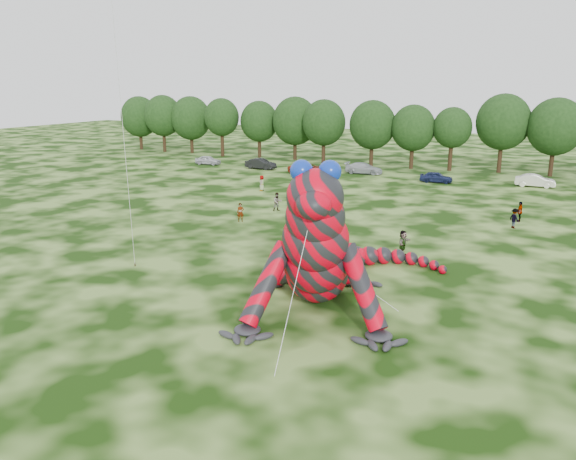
# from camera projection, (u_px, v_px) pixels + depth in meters

# --- Properties ---
(ground) EXTENTS (240.00, 240.00, 0.00)m
(ground) POSITION_uv_depth(u_px,v_px,m) (221.00, 325.00, 28.35)
(ground) COLOR #16330A
(ground) RESTS_ON ground
(inflatable_gecko) EXTENTS (18.99, 20.59, 8.40)m
(inflatable_gecko) POSITION_uv_depth(u_px,v_px,m) (319.00, 225.00, 31.10)
(inflatable_gecko) COLOR red
(inflatable_gecko) RESTS_ON ground
(flying_kite) EXTENTS (2.84, 3.01, 17.57)m
(flying_kite) POSITION_uv_depth(u_px,v_px,m) (113.00, 12.00, 30.61)
(flying_kite) COLOR #D6471A
(flying_kite) RESTS_ON ground
(tree_0) EXTENTS (6.91, 6.22, 9.51)m
(tree_0) POSITION_uv_depth(u_px,v_px,m) (140.00, 123.00, 101.63)
(tree_0) COLOR black
(tree_0) RESTS_ON ground
(tree_1) EXTENTS (6.74, 6.07, 9.81)m
(tree_1) POSITION_uv_depth(u_px,v_px,m) (163.00, 124.00, 97.96)
(tree_1) COLOR black
(tree_1) RESTS_ON ground
(tree_2) EXTENTS (7.04, 6.34, 9.64)m
(tree_2) POSITION_uv_depth(u_px,v_px,m) (191.00, 125.00, 96.37)
(tree_2) COLOR black
(tree_2) RESTS_ON ground
(tree_3) EXTENTS (5.81, 5.23, 9.44)m
(tree_3) POSITION_uv_depth(u_px,v_px,m) (222.00, 127.00, 91.85)
(tree_3) COLOR black
(tree_3) RESTS_ON ground
(tree_4) EXTENTS (6.22, 5.60, 9.06)m
(tree_4) POSITION_uv_depth(u_px,v_px,m) (259.00, 129.00, 90.79)
(tree_4) COLOR black
(tree_4) RESTS_ON ground
(tree_5) EXTENTS (7.16, 6.44, 9.80)m
(tree_5) POSITION_uv_depth(u_px,v_px,m) (295.00, 128.00, 87.72)
(tree_5) COLOR black
(tree_5) RESTS_ON ground
(tree_6) EXTENTS (6.52, 5.86, 9.49)m
(tree_6) POSITION_uv_depth(u_px,v_px,m) (324.00, 132.00, 83.90)
(tree_6) COLOR black
(tree_6) RESTS_ON ground
(tree_7) EXTENTS (6.68, 6.01, 9.48)m
(tree_7) POSITION_uv_depth(u_px,v_px,m) (372.00, 133.00, 80.87)
(tree_7) COLOR black
(tree_7) RESTS_ON ground
(tree_8) EXTENTS (6.14, 5.53, 8.94)m
(tree_8) POSITION_uv_depth(u_px,v_px,m) (413.00, 137.00, 78.64)
(tree_8) COLOR black
(tree_8) RESTS_ON ground
(tree_9) EXTENTS (5.27, 4.74, 8.68)m
(tree_9) POSITION_uv_depth(u_px,v_px,m) (452.00, 139.00, 76.77)
(tree_9) COLOR black
(tree_9) RESTS_ON ground
(tree_10) EXTENTS (7.09, 6.38, 10.50)m
(tree_10) POSITION_uv_depth(u_px,v_px,m) (502.00, 134.00, 74.95)
(tree_10) COLOR black
(tree_10) RESTS_ON ground
(tree_11) EXTENTS (7.01, 6.31, 10.07)m
(tree_11) POSITION_uv_depth(u_px,v_px,m) (554.00, 137.00, 72.00)
(tree_11) COLOR black
(tree_11) RESTS_ON ground
(car_0) EXTENTS (4.00, 1.92, 1.32)m
(car_0) POSITION_uv_depth(u_px,v_px,m) (208.00, 160.00, 83.56)
(car_0) COLOR silver
(car_0) RESTS_ON ground
(car_1) EXTENTS (4.60, 1.89, 1.48)m
(car_1) POSITION_uv_depth(u_px,v_px,m) (261.00, 164.00, 79.20)
(car_1) COLOR black
(car_1) RESTS_ON ground
(car_2) EXTENTS (5.24, 2.49, 1.44)m
(car_2) POSITION_uv_depth(u_px,v_px,m) (308.00, 169.00, 74.97)
(car_2) COLOR maroon
(car_2) RESTS_ON ground
(car_3) EXTENTS (5.12, 2.26, 1.46)m
(car_3) POSITION_uv_depth(u_px,v_px,m) (364.00, 168.00, 75.10)
(car_3) COLOR #A8AEB2
(car_3) RESTS_ON ground
(car_4) EXTENTS (4.04, 1.90, 1.34)m
(car_4) POSITION_uv_depth(u_px,v_px,m) (436.00, 177.00, 68.52)
(car_4) COLOR #19224C
(car_4) RESTS_ON ground
(car_5) EXTENTS (4.49, 1.70, 1.46)m
(car_5) POSITION_uv_depth(u_px,v_px,m) (535.00, 181.00, 65.65)
(car_5) COLOR silver
(car_5) RESTS_ON ground
(spectator_4) EXTENTS (0.75, 0.96, 1.74)m
(spectator_4) POSITION_uv_depth(u_px,v_px,m) (262.00, 183.00, 63.28)
(spectator_4) COLOR gray
(spectator_4) RESTS_ON ground
(spectator_2) EXTENTS (1.21, 1.22, 1.69)m
(spectator_2) POSITION_uv_depth(u_px,v_px,m) (515.00, 218.00, 46.98)
(spectator_2) COLOR gray
(spectator_2) RESTS_ON ground
(spectator_1) EXTENTS (1.09, 1.09, 1.78)m
(spectator_1) POSITION_uv_depth(u_px,v_px,m) (277.00, 202.00, 53.28)
(spectator_1) COLOR gray
(spectator_1) RESTS_ON ground
(spectator_0) EXTENTS (0.72, 0.65, 1.66)m
(spectator_0) POSITION_uv_depth(u_px,v_px,m) (240.00, 212.00, 49.19)
(spectator_0) COLOR gray
(spectator_0) RESTS_ON ground
(spectator_3) EXTENTS (0.46, 1.06, 1.80)m
(spectator_3) POSITION_uv_depth(u_px,v_px,m) (520.00, 212.00, 49.18)
(spectator_3) COLOR gray
(spectator_3) RESTS_ON ground
(spectator_5) EXTENTS (0.76, 1.74, 1.82)m
(spectator_5) POSITION_uv_depth(u_px,v_px,m) (403.00, 243.00, 39.57)
(spectator_5) COLOR gray
(spectator_5) RESTS_ON ground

